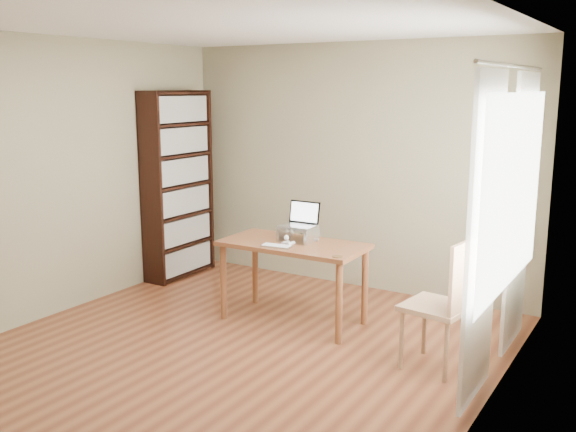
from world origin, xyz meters
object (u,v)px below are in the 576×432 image
object	(u,v)px
keyboard	(276,246)
chair	(447,300)
bookshelf	(178,185)
desk	(293,254)
laptop	(301,220)
cat	(301,234)

from	to	relation	value
keyboard	chair	bearing A→B (deg)	-9.35
keyboard	bookshelf	bearing A→B (deg)	148.97
chair	desk	bearing A→B (deg)	177.32
laptop	chair	size ratio (longest dim) A/B	0.30
desk	keyboard	size ratio (longest dim) A/B	4.71
desk	keyboard	bearing A→B (deg)	-101.86
cat	chair	distance (m)	1.58
desk	chair	size ratio (longest dim) A/B	1.28
keyboard	chair	distance (m)	1.58
desk	cat	distance (m)	0.20
laptop	chair	bearing A→B (deg)	-16.55
keyboard	cat	world-z (taller)	cat
bookshelf	chair	xyz separation A→B (m)	(3.41, -0.90, -0.49)
desk	keyboard	xyz separation A→B (m)	(-0.04, -0.22, 0.12)
chair	cat	bearing A→B (deg)	173.21
bookshelf	cat	size ratio (longest dim) A/B	4.39
keyboard	cat	xyz separation A→B (m)	(0.06, 0.33, 0.05)
desk	cat	xyz separation A→B (m)	(0.02, 0.11, 0.17)
bookshelf	chair	distance (m)	3.56
laptop	cat	xyz separation A→B (m)	(0.02, -0.02, -0.12)
keyboard	desk	bearing A→B (deg)	72.37
keyboard	chair	size ratio (longest dim) A/B	0.27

